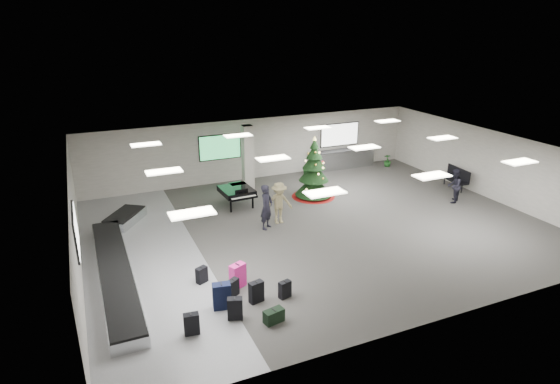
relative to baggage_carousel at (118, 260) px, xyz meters
name	(u,v)px	position (x,y,z in m)	size (l,w,h in m)	color
ground	(318,227)	(7.84, 0.08, -0.21)	(18.00, 18.00, 0.00)	#3A3834
room_envelope	(304,169)	(7.46, 0.75, 2.12)	(18.02, 14.02, 3.21)	#A29D94
baggage_carousel	(118,260)	(0.00, 0.00, 0.00)	(2.28, 9.71, 0.43)	silver
service_counter	(341,159)	(12.84, 6.73, 0.33)	(4.05, 0.65, 1.08)	silver
suitcase_0	(235,309)	(2.73, -4.55, 0.12)	(0.48, 0.36, 0.68)	black
suitcase_1	(256,292)	(3.58, -3.99, 0.12)	(0.47, 0.32, 0.69)	black
pink_suitcase	(238,276)	(3.35, -2.97, 0.18)	(0.58, 0.47, 0.81)	#D31B7D
suitcase_3	(233,287)	(3.06, -3.38, 0.06)	(0.41, 0.37, 0.57)	black
navy_suitcase	(222,296)	(2.54, -3.90, 0.19)	(0.57, 0.39, 0.83)	black
suitcase_5	(192,324)	(1.45, -4.73, 0.10)	(0.43, 0.27, 0.63)	black
green_duffel	(274,316)	(3.67, -5.12, -0.02)	(0.62, 0.40, 0.40)	black
suitcase_7	(285,289)	(4.46, -4.11, 0.06)	(0.41, 0.29, 0.56)	black
suitcase_8	(202,275)	(2.37, -2.26, 0.06)	(0.42, 0.35, 0.56)	black
christmas_tree	(314,176)	(9.27, 3.29, 0.80)	(2.08, 2.08, 2.96)	#6B0D09
grand_piano	(237,191)	(5.54, 3.58, 0.49)	(1.43, 1.79, 0.99)	black
bench	(456,177)	(16.35, 1.51, 0.38)	(0.70, 1.70, 1.05)	black
traveler_a	(267,207)	(5.86, 0.80, 0.72)	(0.68, 0.44, 1.86)	black
traveler_b	(279,203)	(6.53, 1.09, 0.67)	(1.14, 0.66, 1.77)	#91845A
traveler_bench	(454,186)	(14.85, 0.04, 0.59)	(0.78, 0.61, 1.60)	black
potted_plant_left	(306,168)	(10.48, 6.44, 0.15)	(0.40, 0.32, 0.73)	#143E19
potted_plant_right	(387,160)	(15.47, 5.97, 0.14)	(0.40, 0.40, 0.71)	#143E19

